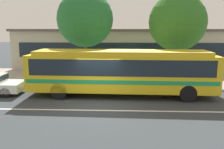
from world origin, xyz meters
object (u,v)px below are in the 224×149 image
Objects in this scene: transit_bus at (121,70)px; street_tree_mid_block at (177,22)px; street_tree_near_stop at (85,19)px; pedestrian_waiting_near_sign at (72,72)px.

street_tree_mid_block is (4.15, 3.85, 2.97)m from transit_bus.
street_tree_mid_block is (6.98, -0.24, -0.26)m from street_tree_near_stop.
transit_bus is at bearing -137.17° from street_tree_mid_block.
street_tree_near_stop is at bearing 178.02° from street_tree_mid_block.
street_tree_near_stop is 1.04× the size of street_tree_mid_block.
transit_bus is 4.13m from pedestrian_waiting_near_sign.
transit_bus reaches higher than pedestrian_waiting_near_sign.
transit_bus is 6.39m from street_tree_mid_block.
transit_bus is 5.92m from street_tree_near_stop.
street_tree_mid_block reaches higher than pedestrian_waiting_near_sign.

